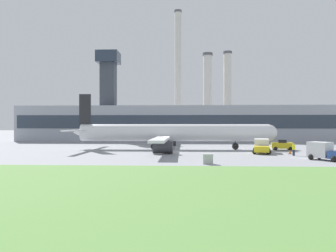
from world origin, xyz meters
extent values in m
plane|color=gray|center=(0.00, 0.00, 0.00)|extent=(400.00, 400.00, 0.00)
cube|color=#5B8942|center=(0.00, -36.50, 0.03)|extent=(240.00, 37.00, 0.06)
cube|color=#9EA3AD|center=(0.00, 37.18, 4.60)|extent=(83.18, 14.04, 9.20)
cube|color=#2D3847|center=(0.00, 30.11, 5.06)|extent=(81.52, 0.16, 3.31)
cube|color=#383D47|center=(-18.75, 37.18, 10.58)|extent=(3.91, 3.91, 21.16)
cube|color=#283342|center=(-18.75, 37.18, 22.72)|extent=(5.86, 5.86, 3.13)
cylinder|color=beige|center=(-0.18, 63.80, 21.98)|extent=(2.32, 2.32, 43.96)
cylinder|color=#4C4C51|center=(-0.18, 63.80, 44.31)|extent=(2.67, 2.67, 0.70)
cylinder|color=beige|center=(10.25, 64.08, 14.32)|extent=(3.10, 3.10, 28.65)
cylinder|color=#4C4C51|center=(10.25, 64.08, 29.11)|extent=(3.57, 3.57, 0.93)
cylinder|color=beige|center=(17.17, 63.76, 14.58)|extent=(2.71, 2.71, 29.16)
cylinder|color=#4C4C51|center=(17.17, 63.76, 29.57)|extent=(3.12, 3.12, 0.81)
cylinder|color=silver|center=(0.24, 5.47, 2.92)|extent=(32.71, 2.94, 2.94)
sphere|color=silver|center=(16.59, 5.47, 2.92)|extent=(2.79, 2.79, 2.79)
cone|color=silver|center=(-16.11, 5.47, 2.92)|extent=(3.23, 2.79, 2.79)
cube|color=#232328|center=(-15.50, 5.47, 7.05)|extent=(2.06, 0.24, 5.33)
cube|color=silver|center=(-15.56, 0.36, 3.36)|extent=(0.93, 10.22, 0.20)
cube|color=silver|center=(-15.56, 10.58, 3.36)|extent=(0.93, 10.22, 0.20)
cube|color=silver|center=(-1.40, -3.64, 2.18)|extent=(2.07, 17.04, 0.36)
cube|color=silver|center=(-1.40, 14.58, 2.18)|extent=(2.07, 17.04, 0.36)
cylinder|color=#333338|center=(-1.10, -3.67, 1.05)|extent=(2.93, 1.97, 1.97)
cylinder|color=#333338|center=(-1.10, 14.61, 1.05)|extent=(2.93, 1.97, 1.97)
cylinder|color=#59595B|center=(10.87, 5.47, 1.39)|extent=(0.20, 0.20, 1.60)
sphere|color=black|center=(10.87, 5.47, 0.59)|extent=(1.17, 1.17, 1.17)
cylinder|color=#59595B|center=(-3.03, 3.40, 1.39)|extent=(0.20, 0.20, 1.60)
sphere|color=black|center=(-3.03, 3.40, 0.59)|extent=(1.17, 1.17, 1.17)
cylinder|color=#59595B|center=(-3.03, 7.54, 1.39)|extent=(0.20, 0.20, 1.60)
sphere|color=black|center=(-3.03, 7.54, 0.59)|extent=(1.17, 1.17, 1.17)
cube|color=yellow|center=(18.72, 5.04, 0.76)|extent=(3.66, 2.46, 0.96)
cube|color=black|center=(18.72, 5.04, 1.49)|extent=(1.37, 1.57, 0.50)
sphere|color=black|center=(19.79, 3.92, 0.31)|extent=(0.62, 0.62, 0.62)
sphere|color=black|center=(20.03, 5.86, 0.31)|extent=(0.62, 0.62, 0.62)
sphere|color=black|center=(17.40, 4.22, 0.31)|extent=(0.62, 0.62, 0.62)
sphere|color=black|center=(17.64, 6.15, 0.31)|extent=(0.62, 0.62, 0.62)
cube|color=yellow|center=(13.27, -3.47, 0.74)|extent=(2.51, 2.47, 0.84)
cube|color=silver|center=(13.96, -0.47, 1.21)|extent=(2.83, 3.89, 1.79)
sphere|color=black|center=(12.27, -3.39, 0.35)|extent=(0.70, 0.70, 0.70)
sphere|color=black|center=(14.21, -3.83, 0.35)|extent=(0.70, 0.70, 0.70)
sphere|color=black|center=(13.19, 0.60, 0.35)|extent=(0.70, 0.70, 0.70)
sphere|color=black|center=(15.13, 0.16, 0.35)|extent=(0.70, 0.70, 0.70)
cube|color=silver|center=(18.55, -10.88, 1.25)|extent=(2.92, 3.06, 1.87)
sphere|color=black|center=(19.17, -13.21, 0.35)|extent=(0.70, 0.70, 0.70)
sphere|color=black|center=(17.49, -10.89, 0.35)|extent=(0.70, 0.70, 0.70)
sphere|color=black|center=(18.89, -9.88, 0.35)|extent=(0.70, 0.70, 0.70)
cylinder|color=#23283D|center=(17.21, -5.43, 0.42)|extent=(0.40, 0.40, 0.84)
cylinder|color=yellow|center=(17.21, -5.43, 1.17)|extent=(0.50, 0.50, 0.66)
sphere|color=tan|center=(17.21, -5.43, 1.61)|extent=(0.23, 0.23, 0.23)
cube|color=black|center=(17.56, -2.76, 0.01)|extent=(0.59, 0.59, 0.03)
cone|color=orange|center=(17.56, -2.76, 0.31)|extent=(0.42, 0.42, 0.63)
cube|color=#B2B7B2|center=(4.61, -15.75, 0.55)|extent=(1.09, 0.67, 1.10)
camera|label=1|loc=(2.02, -51.57, 4.27)|focal=35.00mm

